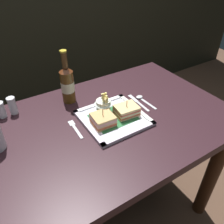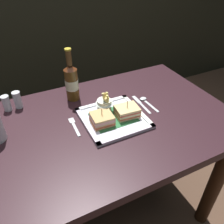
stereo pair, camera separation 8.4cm
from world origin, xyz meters
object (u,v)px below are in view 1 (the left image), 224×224
object	(u,v)px
salt_shaker	(1,111)
dining_table	(111,141)
fork	(75,128)
pepper_shaker	(13,107)
knife	(138,102)
sandwich_half_left	(103,120)
square_plate	(113,118)
beer_bottle	(67,84)
spoon	(142,99)
fries_cup	(103,104)
sandwich_half_right	(127,111)

from	to	relation	value
salt_shaker	dining_table	bearing A→B (deg)	-34.37
fork	pepper_shaker	world-z (taller)	pepper_shaker
fork	knife	bearing A→B (deg)	2.58
sandwich_half_left	square_plate	bearing A→B (deg)	13.09
dining_table	salt_shaker	size ratio (longest dim) A/B	14.72
dining_table	sandwich_half_left	size ratio (longest dim) A/B	11.93
dining_table	sandwich_half_left	bearing A→B (deg)	-157.64
beer_bottle	knife	bearing A→B (deg)	-34.58
dining_table	spoon	distance (m)	0.26
fries_cup	spoon	xyz separation A→B (m)	(0.23, -0.00, -0.05)
fries_cup	fork	size ratio (longest dim) A/B	0.82
sandwich_half_right	fries_cup	size ratio (longest dim) A/B	0.98
sandwich_half_right	knife	distance (m)	0.13
square_plate	beer_bottle	bearing A→B (deg)	113.60
dining_table	pepper_shaker	distance (m)	0.48
square_plate	knife	xyz separation A→B (m)	(0.18, 0.05, -0.00)
fork	salt_shaker	size ratio (longest dim) A/B	1.74
sandwich_half_right	beer_bottle	xyz separation A→B (m)	(-0.17, 0.26, 0.06)
pepper_shaker	square_plate	bearing A→B (deg)	-37.93
fries_cup	fork	distance (m)	0.17
fries_cup	knife	xyz separation A→B (m)	(0.19, -0.01, -0.05)
spoon	sandwich_half_right	bearing A→B (deg)	-154.01
fries_cup	square_plate	bearing A→B (deg)	-73.45
square_plate	fork	world-z (taller)	square_plate
sandwich_half_right	dining_table	bearing A→B (deg)	163.41
square_plate	fork	size ratio (longest dim) A/B	2.05
knife	pepper_shaker	distance (m)	0.59
dining_table	fork	xyz separation A→B (m)	(-0.16, 0.03, 0.14)
salt_shaker	pepper_shaker	world-z (taller)	pepper_shaker
square_plate	knife	bearing A→B (deg)	15.80
square_plate	beer_bottle	world-z (taller)	beer_bottle
fork	square_plate	bearing A→B (deg)	-11.03
sandwich_half_right	fork	bearing A→B (deg)	168.43
fork	salt_shaker	distance (m)	0.35
salt_shaker	square_plate	bearing A→B (deg)	-34.39
square_plate	fries_cup	world-z (taller)	fries_cup
knife	fries_cup	bearing A→B (deg)	177.63
fries_cup	beer_bottle	xyz separation A→B (m)	(-0.09, 0.19, 0.04)
sandwich_half_left	salt_shaker	size ratio (longest dim) A/B	1.23
fork	pepper_shaker	bearing A→B (deg)	127.42
beer_bottle	dining_table	bearing A→B (deg)	-67.79
sandwich_half_right	fork	world-z (taller)	sandwich_half_right
square_plate	beer_bottle	distance (m)	0.28
sandwich_half_left	knife	xyz separation A→B (m)	(0.24, 0.06, -0.03)
beer_bottle	spoon	bearing A→B (deg)	-30.64
fork	spoon	distance (m)	0.38
dining_table	sandwich_half_right	size ratio (longest dim) A/B	10.47
knife	pepper_shaker	bearing A→B (deg)	156.47
sandwich_half_right	sandwich_half_left	bearing A→B (deg)	-180.00
knife	salt_shaker	xyz separation A→B (m)	(-0.59, 0.24, 0.03)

